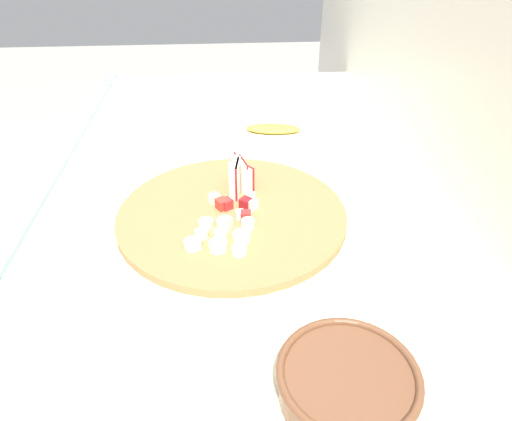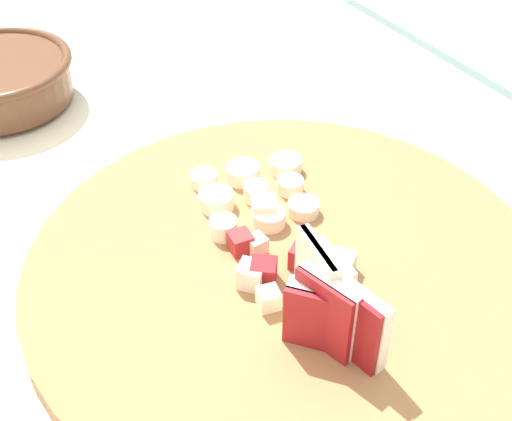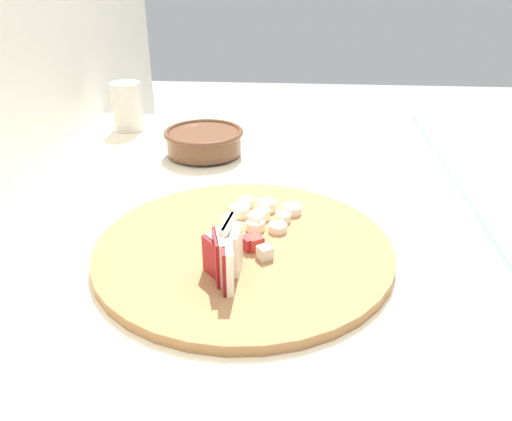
{
  "view_description": "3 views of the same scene",
  "coord_description": "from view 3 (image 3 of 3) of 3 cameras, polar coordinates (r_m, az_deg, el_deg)",
  "views": [
    {
      "loc": [
        0.77,
        -0.02,
        1.4
      ],
      "look_at": [
        0.14,
        0.03,
        0.97
      ],
      "focal_mm": 32.25,
      "sensor_mm": 36.0,
      "label": 1
    },
    {
      "loc": [
        -0.23,
        0.21,
        1.33
      ],
      "look_at": [
        0.15,
        -0.01,
        0.97
      ],
      "focal_mm": 50.33,
      "sensor_mm": 36.0,
      "label": 2
    },
    {
      "loc": [
        -0.51,
        -0.08,
        1.31
      ],
      "look_at": [
        0.11,
        -0.03,
        0.99
      ],
      "focal_mm": 36.81,
      "sensor_mm": 36.0,
      "label": 3
    }
  ],
  "objects": [
    {
      "name": "apple_wedge_fan",
      "position": [
        0.64,
        -3.33,
        -4.75
      ],
      "size": [
        0.09,
        0.05,
        0.07
      ],
      "color": "#A32323",
      "rests_on": "cutting_board"
    },
    {
      "name": "ceramic_bowl",
      "position": [
        1.05,
        -5.67,
        7.58
      ],
      "size": [
        0.16,
        0.16,
        0.05
      ],
      "color": "brown",
      "rests_on": "tiled_countertop"
    },
    {
      "name": "small_jar",
      "position": [
        1.23,
        -13.81,
        10.92
      ],
      "size": [
        0.07,
        0.07,
        0.11
      ],
      "primitive_type": "cylinder",
      "color": "beige",
      "rests_on": "tiled_countertop"
    },
    {
      "name": "cutting_board",
      "position": [
        0.71,
        -1.36,
        -4.24
      ],
      "size": [
        0.4,
        0.4,
        0.01
      ],
      "primitive_type": "cylinder",
      "color": "olive",
      "rests_on": "tiled_countertop"
    },
    {
      "name": "apple_dice_pile",
      "position": [
        0.71,
        -1.76,
        -3.02
      ],
      "size": [
        0.11,
        0.09,
        0.02
      ],
      "color": "beige",
      "rests_on": "cutting_board"
    },
    {
      "name": "banana_slice_rows",
      "position": [
        0.77,
        0.53,
        -0.38
      ],
      "size": [
        0.1,
        0.11,
        0.02
      ],
      "color": "beige",
      "rests_on": "cutting_board"
    }
  ]
}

